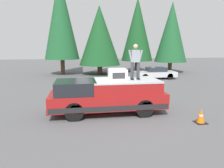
{
  "coord_description": "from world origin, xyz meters",
  "views": [
    {
      "loc": [
        -9.79,
        1.77,
        3.24
      ],
      "look_at": [
        0.49,
        0.12,
        1.35
      ],
      "focal_mm": 33.47,
      "sensor_mm": 36.0,
      "label": 1
    }
  ],
  "objects_px": {
    "pickup_truck": "(108,96)",
    "traffic_cone": "(201,116)",
    "compressor_unit": "(118,74)",
    "person_on_truck_bed": "(135,61)",
    "parked_car_silver": "(155,73)"
  },
  "relations": [
    {
      "from": "compressor_unit",
      "to": "traffic_cone",
      "type": "distance_m",
      "value": 4.09
    },
    {
      "from": "pickup_truck",
      "to": "person_on_truck_bed",
      "type": "height_order",
      "value": "person_on_truck_bed"
    },
    {
      "from": "person_on_truck_bed",
      "to": "pickup_truck",
      "type": "bearing_deg",
      "value": 85.48
    },
    {
      "from": "traffic_cone",
      "to": "parked_car_silver",
      "type": "bearing_deg",
      "value": -11.67
    },
    {
      "from": "compressor_unit",
      "to": "parked_car_silver",
      "type": "xyz_separation_m",
      "value": [
        10.26,
        -5.78,
        -1.35
      ]
    },
    {
      "from": "compressor_unit",
      "to": "person_on_truck_bed",
      "type": "height_order",
      "value": "person_on_truck_bed"
    },
    {
      "from": "pickup_truck",
      "to": "parked_car_silver",
      "type": "bearing_deg",
      "value": -31.73
    },
    {
      "from": "traffic_cone",
      "to": "compressor_unit",
      "type": "bearing_deg",
      "value": 61.37
    },
    {
      "from": "person_on_truck_bed",
      "to": "traffic_cone",
      "type": "distance_m",
      "value": 3.81
    },
    {
      "from": "compressor_unit",
      "to": "person_on_truck_bed",
      "type": "bearing_deg",
      "value": -84.79
    },
    {
      "from": "person_on_truck_bed",
      "to": "traffic_cone",
      "type": "xyz_separation_m",
      "value": [
        -1.88,
        -2.42,
        -2.26
      ]
    },
    {
      "from": "pickup_truck",
      "to": "traffic_cone",
      "type": "bearing_deg",
      "value": -117.91
    },
    {
      "from": "pickup_truck",
      "to": "traffic_cone",
      "type": "relative_size",
      "value": 8.94
    },
    {
      "from": "compressor_unit",
      "to": "pickup_truck",
      "type": "bearing_deg",
      "value": 67.67
    },
    {
      "from": "person_on_truck_bed",
      "to": "parked_car_silver",
      "type": "bearing_deg",
      "value": -25.74
    }
  ]
}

